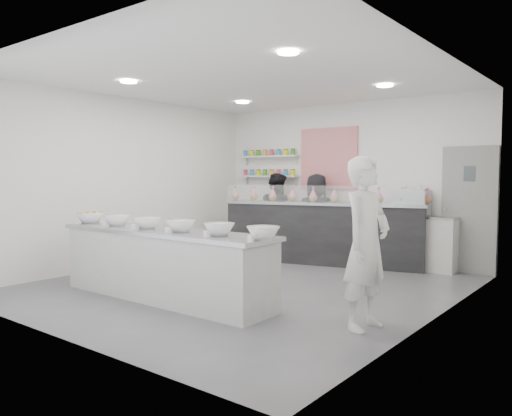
{
  "coord_description": "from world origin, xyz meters",
  "views": [
    {
      "loc": [
        4.57,
        -5.64,
        1.63
      ],
      "look_at": [
        -0.15,
        0.4,
        1.12
      ],
      "focal_mm": 35.0,
      "sensor_mm": 36.0,
      "label": 1
    }
  ],
  "objects_px": {
    "back_bar": "(323,233)",
    "espresso_ledge": "(419,243)",
    "woman_prep": "(366,243)",
    "espresso_machine": "(412,203)",
    "staff_right": "(317,217)",
    "prep_counter": "(164,264)",
    "staff_left": "(277,214)"
  },
  "relations": [
    {
      "from": "prep_counter",
      "to": "staff_right",
      "type": "xyz_separation_m",
      "value": [
        -0.02,
        3.89,
        0.37
      ]
    },
    {
      "from": "back_bar",
      "to": "staff_right",
      "type": "xyz_separation_m",
      "value": [
        -0.32,
        0.29,
        0.26
      ]
    },
    {
      "from": "back_bar",
      "to": "espresso_ledge",
      "type": "bearing_deg",
      "value": 1.91
    },
    {
      "from": "back_bar",
      "to": "staff_left",
      "type": "xyz_separation_m",
      "value": [
        -1.26,
        0.29,
        0.26
      ]
    },
    {
      "from": "espresso_ledge",
      "to": "staff_left",
      "type": "relative_size",
      "value": 0.75
    },
    {
      "from": "espresso_machine",
      "to": "staff_right",
      "type": "relative_size",
      "value": 0.34
    },
    {
      "from": "staff_left",
      "to": "staff_right",
      "type": "xyz_separation_m",
      "value": [
        0.94,
        0.0,
        -0.0
      ]
    },
    {
      "from": "prep_counter",
      "to": "staff_left",
      "type": "height_order",
      "value": "staff_left"
    },
    {
      "from": "espresso_machine",
      "to": "staff_left",
      "type": "xyz_separation_m",
      "value": [
        -2.74,
        -0.18,
        -0.31
      ]
    },
    {
      "from": "espresso_ledge",
      "to": "woman_prep",
      "type": "height_order",
      "value": "woman_prep"
    },
    {
      "from": "back_bar",
      "to": "espresso_ledge",
      "type": "relative_size",
      "value": 2.93
    },
    {
      "from": "prep_counter",
      "to": "espresso_machine",
      "type": "bearing_deg",
      "value": 66.12
    },
    {
      "from": "back_bar",
      "to": "staff_right",
      "type": "height_order",
      "value": "staff_right"
    },
    {
      "from": "back_bar",
      "to": "woman_prep",
      "type": "distance_m",
      "value": 3.93
    },
    {
      "from": "espresso_ledge",
      "to": "woman_prep",
      "type": "relative_size",
      "value": 0.69
    },
    {
      "from": "espresso_ledge",
      "to": "espresso_machine",
      "type": "bearing_deg",
      "value": 180.0
    },
    {
      "from": "back_bar",
      "to": "espresso_ledge",
      "type": "xyz_separation_m",
      "value": [
        1.61,
        0.47,
        -0.1
      ]
    },
    {
      "from": "woman_prep",
      "to": "espresso_ledge",
      "type": "bearing_deg",
      "value": 17.36
    },
    {
      "from": "prep_counter",
      "to": "espresso_ledge",
      "type": "relative_size",
      "value": 2.68
    },
    {
      "from": "espresso_machine",
      "to": "staff_right",
      "type": "height_order",
      "value": "staff_right"
    },
    {
      "from": "espresso_machine",
      "to": "staff_right",
      "type": "xyz_separation_m",
      "value": [
        -1.79,
        -0.18,
        -0.32
      ]
    },
    {
      "from": "staff_right",
      "to": "back_bar",
      "type": "bearing_deg",
      "value": 113.78
    },
    {
      "from": "prep_counter",
      "to": "woman_prep",
      "type": "xyz_separation_m",
      "value": [
        2.64,
        0.46,
        0.46
      ]
    },
    {
      "from": "prep_counter",
      "to": "staff_right",
      "type": "height_order",
      "value": "staff_right"
    },
    {
      "from": "woman_prep",
      "to": "staff_left",
      "type": "distance_m",
      "value": 4.98
    },
    {
      "from": "woman_prep",
      "to": "espresso_machine",
      "type": "bearing_deg",
      "value": 19.48
    },
    {
      "from": "espresso_ledge",
      "to": "staff_left",
      "type": "height_order",
      "value": "staff_left"
    },
    {
      "from": "woman_prep",
      "to": "staff_right",
      "type": "distance_m",
      "value": 4.34
    },
    {
      "from": "back_bar",
      "to": "woman_prep",
      "type": "height_order",
      "value": "woman_prep"
    },
    {
      "from": "espresso_machine",
      "to": "back_bar",
      "type": "bearing_deg",
      "value": -162.21
    },
    {
      "from": "staff_left",
      "to": "espresso_ledge",
      "type": "bearing_deg",
      "value": -167.84
    },
    {
      "from": "prep_counter",
      "to": "back_bar",
      "type": "height_order",
      "value": "back_bar"
    }
  ]
}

